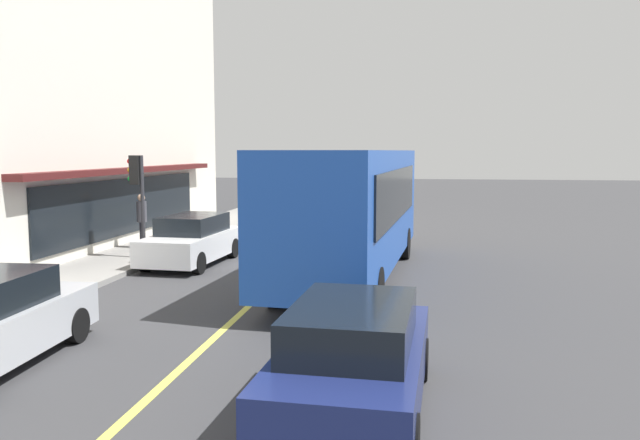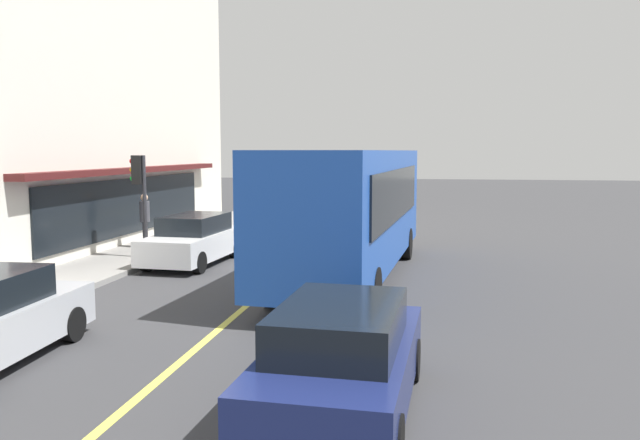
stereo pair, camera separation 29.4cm
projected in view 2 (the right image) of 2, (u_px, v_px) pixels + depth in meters
ground at (302, 259)px, 20.46m from camera, size 120.00×120.00×0.00m
sidewalk at (143, 252)px, 21.38m from camera, size 80.00×2.43×0.15m
lane_centre_stripe at (302, 259)px, 20.46m from camera, size 36.00×0.16×0.01m
bus at (352, 206)px, 17.16m from camera, size 11.27×3.26×3.50m
traffic_light at (139, 182)px, 19.66m from camera, size 0.30×0.52×3.20m
car_white at (194, 240)px, 19.53m from camera, size 4.40×2.06×1.52m
car_navy at (342, 359)px, 8.35m from camera, size 4.38×2.03×1.52m
pedestrian_at_corner at (145, 215)px, 21.81m from camera, size 0.34×0.34×1.86m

